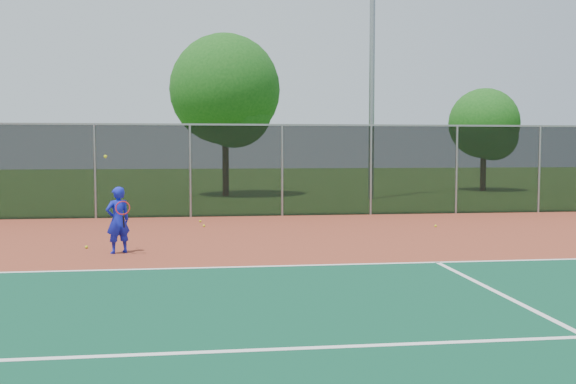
% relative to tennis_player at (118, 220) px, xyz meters
% --- Properties ---
extents(ground, '(120.00, 120.00, 0.00)m').
position_rel_tennis_player_xyz_m(ground, '(4.36, -4.97, -0.74)').
color(ground, '#2F5518').
rests_on(ground, ground).
extents(court_apron, '(30.00, 20.00, 0.02)m').
position_rel_tennis_player_xyz_m(court_apron, '(4.36, -2.97, -0.73)').
color(court_apron, '#943C25').
rests_on(court_apron, ground).
extents(fence_back, '(30.00, 0.06, 3.03)m').
position_rel_tennis_player_xyz_m(fence_back, '(4.36, 7.03, 0.83)').
color(fence_back, black).
rests_on(fence_back, court_apron).
extents(tennis_player, '(0.62, 0.69, 2.10)m').
position_rel_tennis_player_xyz_m(tennis_player, '(0.00, 0.00, 0.00)').
color(tennis_player, '#151EC5').
rests_on(tennis_player, court_apron).
extents(practice_ball_0, '(0.07, 0.07, 0.07)m').
position_rel_tennis_player_xyz_m(practice_ball_0, '(1.69, 5.50, -0.68)').
color(practice_ball_0, '#C6D618').
rests_on(practice_ball_0, court_apron).
extents(practice_ball_2, '(0.07, 0.07, 0.07)m').
position_rel_tennis_player_xyz_m(practice_ball_2, '(1.80, 4.33, -0.68)').
color(practice_ball_2, '#C6D618').
rests_on(practice_ball_2, court_apron).
extents(practice_ball_4, '(0.07, 0.07, 0.07)m').
position_rel_tennis_player_xyz_m(practice_ball_4, '(8.33, 3.45, -0.68)').
color(practice_ball_4, '#C6D618').
rests_on(practice_ball_4, court_apron).
extents(practice_ball_5, '(0.07, 0.07, 0.07)m').
position_rel_tennis_player_xyz_m(practice_ball_5, '(-0.80, 0.73, -0.68)').
color(practice_ball_5, '#C6D618').
rests_on(practice_ball_5, court_apron).
extents(floodlight_n, '(0.90, 0.40, 13.23)m').
position_rel_tennis_player_xyz_m(floodlight_n, '(9.12, 13.74, 6.66)').
color(floodlight_n, gray).
rests_on(floodlight_n, ground).
extents(tree_back_left, '(5.15, 5.15, 7.56)m').
position_rel_tennis_player_xyz_m(tree_back_left, '(2.87, 16.22, 4.01)').
color(tree_back_left, '#321D12').
rests_on(tree_back_left, ground).
extents(tree_back_mid, '(3.65, 3.65, 5.36)m').
position_rel_tennis_player_xyz_m(tree_back_mid, '(16.39, 18.03, 2.62)').
color(tree_back_mid, '#321D12').
rests_on(tree_back_mid, ground).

